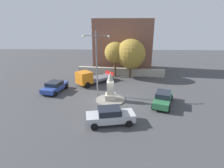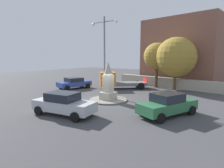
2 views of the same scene
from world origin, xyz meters
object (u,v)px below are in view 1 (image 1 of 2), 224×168
car_green_parked_left (163,98)px  truck_orange_approaching (90,78)px  monument (110,88)px  streetlamp (97,58)px  tree_mid_cluster (131,54)px  car_silver_parked_right (110,116)px  tree_near_wall (115,53)px  car_blue_waiting (55,86)px  corner_building (123,45)px

car_green_parked_left → truck_orange_approaching: size_ratio=0.85×
monument → car_green_parked_left: 6.11m
monument → streetlamp: streetlamp is taller
car_green_parked_left → tree_mid_cluster: tree_mid_cluster is taller
car_silver_parked_right → tree_near_wall: 15.31m
streetlamp → car_silver_parked_right: bearing=105.8°
car_silver_parked_right → tree_near_wall: size_ratio=0.80×
streetlamp → car_silver_parked_right: (-1.91, 6.77, -3.96)m
car_blue_waiting → car_silver_parked_right: bearing=134.9°
car_silver_parked_right → truck_orange_approaching: bearing=-72.4°
monument → truck_orange_approaching: (3.24, -5.67, -0.62)m
tree_near_wall → monument: bearing=87.9°
monument → car_blue_waiting: monument is taller
streetlamp → car_silver_parked_right: 8.08m
monument → corner_building: (-1.86, -15.21, 3.09)m
monument → car_silver_parked_right: (-0.20, 5.19, -0.82)m
car_blue_waiting → truck_orange_approaching: size_ratio=0.80×
truck_orange_approaching → monument: bearing=119.8°
monument → truck_orange_approaching: bearing=-60.2°
monument → truck_orange_approaching: size_ratio=0.62×
truck_orange_approaching → corner_building: corner_building is taller
streetlamp → car_silver_parked_right: streetlamp is taller
monument → tree_near_wall: tree_near_wall is taller
monument → tree_mid_cluster: (-2.92, -9.46, 2.33)m
tree_near_wall → corner_building: bearing=-105.4°
car_blue_waiting → streetlamp: bearing=170.3°
tree_near_wall → car_blue_waiting: bearing=42.2°
car_blue_waiting → tree_mid_cluster: bearing=-146.7°
car_silver_parked_right → corner_building: corner_building is taller
car_blue_waiting → monument: bearing=161.1°
monument → tree_near_wall: (-0.37, -9.77, 2.46)m
streetlamp → corner_building: size_ratio=0.75×
monument → car_green_parked_left: bearing=170.2°
car_green_parked_left → tree_near_wall: size_ratio=0.81×
car_silver_parked_right → tree_mid_cluster: (-2.72, -14.65, 3.14)m
car_green_parked_left → tree_mid_cluster: (3.05, -10.49, 3.15)m
streetlamp → tree_mid_cluster: size_ratio=1.25×
corner_building → tree_near_wall: corner_building is taller
monument → tree_mid_cluster: size_ratio=0.54×
streetlamp → car_blue_waiting: (5.84, -1.00, -4.03)m
car_green_parked_left → tree_near_wall: tree_near_wall is taller
car_green_parked_left → tree_mid_cluster: size_ratio=0.74×
streetlamp → tree_near_wall: size_ratio=1.36×
monument → streetlamp: size_ratio=0.43×
car_blue_waiting → tree_near_wall: (-7.92, -7.18, 3.34)m
car_green_parked_left → tree_mid_cluster: 11.37m
car_green_parked_left → truck_orange_approaching: (9.21, -6.70, 0.21)m
car_green_parked_left → corner_building: size_ratio=0.44×
car_silver_parked_right → car_green_parked_left: car_silver_parked_right is taller
car_silver_parked_right → car_green_parked_left: (-5.76, -4.16, -0.01)m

